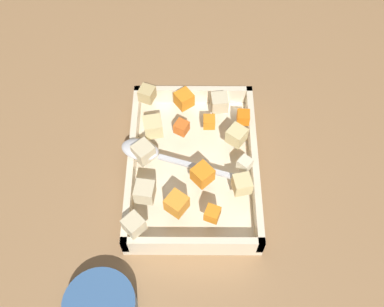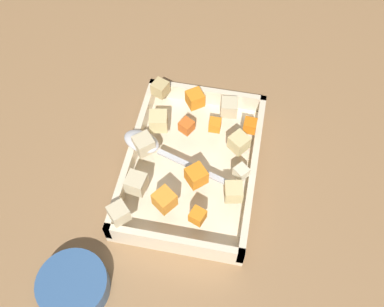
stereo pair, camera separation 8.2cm
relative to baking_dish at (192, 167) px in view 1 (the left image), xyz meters
name	(u,v)px [view 1 (the left image)]	position (x,y,z in m)	size (l,w,h in m)	color
ground_plane	(192,175)	(0.01, 0.00, -0.02)	(4.00, 4.00, 0.00)	#936D47
baking_dish	(192,167)	(0.00, 0.00, 0.00)	(0.34, 0.24, 0.05)	beige
carrot_chunk_far_right	(181,127)	(-0.06, -0.02, 0.05)	(0.02, 0.02, 0.02)	orange
carrot_chunk_rim_edge	(242,117)	(-0.08, 0.10, 0.05)	(0.02, 0.02, 0.02)	orange
carrot_chunk_near_spoon	(208,122)	(-0.07, 0.03, 0.05)	(0.02, 0.02, 0.02)	orange
carrot_chunk_near_right	(211,214)	(0.12, 0.03, 0.05)	(0.02, 0.02, 0.02)	orange
carrot_chunk_back_center	(183,99)	(-0.12, -0.02, 0.05)	(0.03, 0.03, 0.03)	orange
carrot_chunk_mid_left	(202,175)	(0.05, 0.02, 0.05)	(0.03, 0.03, 0.03)	orange
carrot_chunk_mid_right	(176,203)	(0.10, -0.03, 0.05)	(0.03, 0.03, 0.03)	orange
potato_chunk_heap_side	(133,225)	(0.14, -0.10, 0.05)	(0.03, 0.03, 0.03)	beige
potato_chunk_heap_top	(152,127)	(-0.06, -0.08, 0.06)	(0.03, 0.03, 0.03)	#E0CC89
potato_chunk_corner_se	(142,152)	(0.00, -0.09, 0.06)	(0.03, 0.03, 0.03)	beige
potato_chunk_near_left	(244,164)	(0.02, 0.09, 0.05)	(0.02, 0.02, 0.02)	beige
potato_chunk_corner_sw	(144,192)	(0.08, -0.08, 0.06)	(0.03, 0.03, 0.03)	beige
potato_chunk_corner_nw	(218,102)	(-0.11, 0.05, 0.05)	(0.03, 0.03, 0.03)	beige
potato_chunk_corner_ne	(241,184)	(0.07, 0.09, 0.05)	(0.03, 0.03, 0.03)	#E0CC89
potato_chunk_under_handle	(236,135)	(-0.04, 0.08, 0.05)	(0.03, 0.03, 0.03)	#E0CC89
potato_chunk_far_left	(146,94)	(-0.14, -0.09, 0.05)	(0.03, 0.03, 0.03)	tan
serving_spoon	(146,152)	(0.00, -0.08, 0.05)	(0.10, 0.24, 0.02)	silver
small_prep_bowl	(99,306)	(0.26, -0.15, 0.00)	(0.12, 0.12, 0.04)	#33598C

